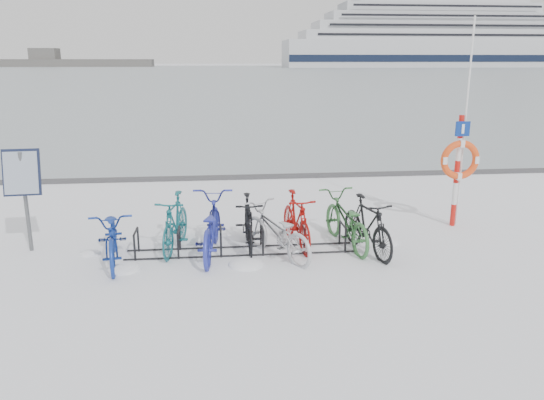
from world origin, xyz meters
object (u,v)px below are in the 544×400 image
Objects in this scene: lifebuoy_station at (460,160)px; cruise_ferry at (434,39)px; bike_rack at (242,242)px; info_board at (22,179)px.

cruise_ferry is at bearing 67.82° from lifebuoy_station.
cruise_ferry is (91.33, 223.98, 10.56)m from lifebuoy_station.
cruise_ferry reaches higher than lifebuoy_station.
lifebuoy_station is 242.11m from cruise_ferry.
cruise_ferry reaches higher than bike_rack.
info_board is at bearing 173.14° from bike_rack.
bike_rack is 0.99× the size of lifebuoy_station.
bike_rack is 4.62m from lifebuoy_station.
info_board is 0.01× the size of cruise_ferry.
lifebuoy_station is (8.05, 0.58, 0.06)m from info_board.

